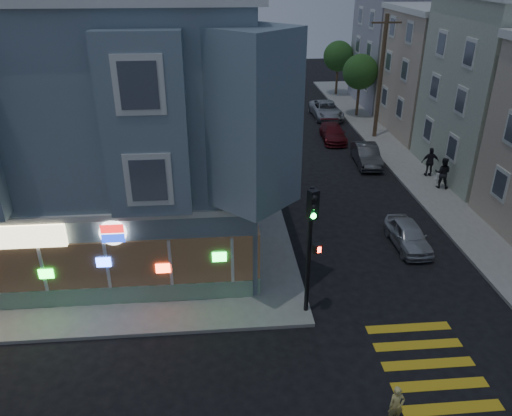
{
  "coord_description": "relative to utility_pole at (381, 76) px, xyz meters",
  "views": [
    {
      "loc": [
        -0.51,
        -12.67,
        12.38
      ],
      "look_at": [
        1.15,
        6.5,
        2.89
      ],
      "focal_mm": 35.0,
      "sensor_mm": 36.0,
      "label": 1
    }
  ],
  "objects": [
    {
      "name": "parked_car_c",
      "position": [
        -3.4,
        -0.37,
        -4.19
      ],
      "size": [
        1.98,
        4.31,
        1.22
      ],
      "primitive_type": "imported",
      "rotation": [
        0.0,
        0.0,
        -0.06
      ],
      "color": "maroon",
      "rests_on": "ground"
    },
    {
      "name": "street_tree_far",
      "position": [
        0.2,
        14.0,
        -0.86
      ],
      "size": [
        3.0,
        3.0,
        5.3
      ],
      "color": "#4C3826",
      "rests_on": "sidewalk_ne"
    },
    {
      "name": "traffic_signal",
      "position": [
        -9.18,
        -21.25,
        -1.08
      ],
      "size": [
        0.67,
        0.59,
        5.27
      ],
      "rotation": [
        0.0,
        0.0,
        0.43
      ],
      "color": "black",
      "rests_on": "sidewalk_nw"
    },
    {
      "name": "street_tree_near",
      "position": [
        0.2,
        6.0,
        -0.86
      ],
      "size": [
        3.0,
        3.0,
        5.3
      ],
      "color": "#4C3826",
      "rests_on": "sidewalk_ne"
    },
    {
      "name": "parked_car_a",
      "position": [
        -3.4,
        -16.46,
        -4.18
      ],
      "size": [
        1.48,
        3.62,
        1.23
      ],
      "primitive_type": "imported",
      "rotation": [
        0.0,
        0.0,
        0.01
      ],
      "color": "#B6B9BE",
      "rests_on": "ground"
    },
    {
      "name": "utility_pole",
      "position": [
        0.0,
        0.0,
        0.0
      ],
      "size": [
        2.2,
        0.3,
        9.0
      ],
      "color": "#4C3826",
      "rests_on": "sidewalk_ne"
    },
    {
      "name": "row_house_c",
      "position": [
        7.5,
        1.0,
        -0.15
      ],
      "size": [
        12.0,
        8.6,
        9.0
      ],
      "primitive_type": "cube",
      "color": "#BEAE93",
      "rests_on": "sidewalk_ne"
    },
    {
      "name": "sidewalk_nw",
      "position": [
        -25.5,
        -1.0,
        -4.72
      ],
      "size": [
        33.0,
        42.0,
        0.15
      ],
      "primitive_type": "cube",
      "color": "gray",
      "rests_on": "ground"
    },
    {
      "name": "running_child",
      "position": [
        -7.47,
        -26.46,
        -4.14
      ],
      "size": [
        0.49,
        0.34,
        1.31
      ],
      "primitive_type": "imported",
      "rotation": [
        0.0,
        0.0,
        0.05
      ],
      "color": "#E1D073",
      "rests_on": "ground"
    },
    {
      "name": "parked_car_b",
      "position": [
        -2.29,
        -5.57,
        -4.12
      ],
      "size": [
        1.72,
        4.22,
        1.36
      ],
      "primitive_type": "imported",
      "rotation": [
        0.0,
        0.0,
        -0.07
      ],
      "color": "#3B3D40",
      "rests_on": "ground"
    },
    {
      "name": "row_house_d",
      "position": [
        7.5,
        10.0,
        0.6
      ],
      "size": [
        12.0,
        8.6,
        10.5
      ],
      "primitive_type": "cube",
      "color": "#9996A5",
      "rests_on": "sidewalk_ne"
    },
    {
      "name": "parked_car_d",
      "position": [
        -2.59,
        5.95,
        -4.1
      ],
      "size": [
        2.4,
        5.08,
        1.4
      ],
      "primitive_type": "imported",
      "rotation": [
        0.0,
        0.0,
        0.02
      ],
      "color": "#AEB3BA",
      "rests_on": "ground"
    },
    {
      "name": "ground",
      "position": [
        -12.0,
        -24.0,
        -4.8
      ],
      "size": [
        120.0,
        120.0,
        0.0
      ],
      "primitive_type": "plane",
      "color": "black",
      "rests_on": "ground"
    },
    {
      "name": "pedestrian_b",
      "position": [
        1.0,
        -8.24,
        -3.72
      ],
      "size": [
        1.12,
        0.54,
        1.86
      ],
      "primitive_type": "imported",
      "rotation": [
        0.0,
        0.0,
        3.07
      ],
      "color": "#24232B",
      "rests_on": "sidewalk_ne"
    },
    {
      "name": "corner_building",
      "position": [
        -18.0,
        -13.02,
        1.02
      ],
      "size": [
        14.6,
        14.6,
        11.4
      ],
      "color": "gray",
      "rests_on": "sidewalk_nw"
    },
    {
      "name": "fire_hydrant",
      "position": [
        1.0,
        -9.63,
        -4.23
      ],
      "size": [
        0.45,
        0.26,
        0.79
      ],
      "color": "white",
      "rests_on": "sidewalk_ne"
    },
    {
      "name": "pedestrian_a",
      "position": [
        1.0,
        -10.09,
        -3.7
      ],
      "size": [
        1.14,
        1.04,
        1.89
      ],
      "primitive_type": "imported",
      "rotation": [
        0.0,
        0.0,
        2.71
      ],
      "color": "black",
      "rests_on": "sidewalk_ne"
    }
  ]
}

